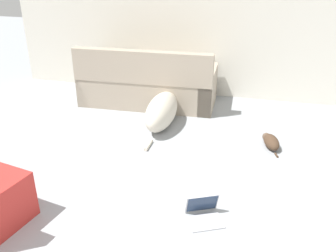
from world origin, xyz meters
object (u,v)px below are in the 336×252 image
Objects in this scene: dog at (163,110)px; cat at (271,141)px; couch at (148,86)px; laptop_open at (204,211)px.

dog is 1.50m from cat.
dog is 2.91× the size of cat.
cat is (1.89, -1.00, -0.22)m from couch.
laptop_open is (0.88, -1.83, -0.14)m from dog.
cat is (1.46, -0.30, -0.14)m from dog.
dog is (0.42, -0.71, -0.08)m from couch.
laptop_open is at bearing -154.36° from dog.
dog reaches higher than laptop_open.
cat is at bearing -101.56° from dog.
couch is at bearing 91.27° from laptop_open.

